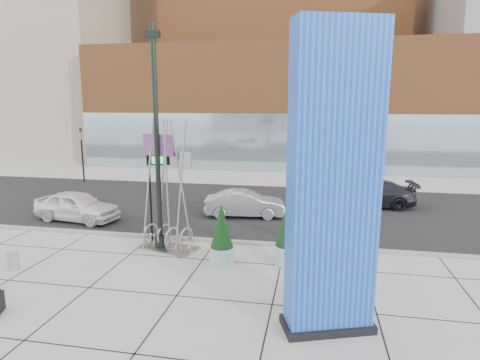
% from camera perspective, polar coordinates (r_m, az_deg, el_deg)
% --- Properties ---
extents(ground, '(160.00, 160.00, 0.00)m').
position_cam_1_polar(ground, '(14.36, -11.50, -13.71)').
color(ground, '#9E9991').
rests_on(ground, ground).
extents(street_asphalt, '(80.00, 12.00, 0.02)m').
position_cam_1_polar(street_asphalt, '(23.39, -2.29, -3.71)').
color(street_asphalt, black).
rests_on(street_asphalt, ground).
extents(curb_edge, '(80.00, 0.30, 0.12)m').
position_cam_1_polar(curb_edge, '(17.83, -6.65, -8.36)').
color(curb_edge, gray).
rests_on(curb_edge, ground).
extents(tower_podium, '(34.00, 10.00, 11.00)m').
position_cam_1_polar(tower_podium, '(39.25, 4.75, 10.32)').
color(tower_podium, '#9A572C').
rests_on(tower_podium, ground).
extents(tower_glass_front, '(34.00, 0.60, 5.00)m').
position_cam_1_polar(tower_glass_front, '(34.65, 3.84, 5.28)').
color(tower_glass_front, '#8CA5B2').
rests_on(tower_glass_front, ground).
extents(building_beige_left, '(18.00, 20.00, 34.00)m').
position_cam_1_polar(building_beige_left, '(56.64, -24.68, 21.32)').
color(building_beige_left, gray).
rests_on(building_beige_left, ground).
extents(blue_pylon, '(2.58, 1.77, 7.90)m').
position_cam_1_polar(blue_pylon, '(10.29, 13.09, -1.26)').
color(blue_pylon, blue).
rests_on(blue_pylon, ground).
extents(lamp_post, '(0.56, 0.49, 8.90)m').
position_cam_1_polar(lamp_post, '(16.27, -11.63, 2.62)').
color(lamp_post, black).
rests_on(lamp_post, ground).
extents(public_art_sculpture, '(2.58, 1.76, 5.35)m').
position_cam_1_polar(public_art_sculpture, '(16.61, -10.21, -5.06)').
color(public_art_sculpture, '#A7A9AB').
rests_on(public_art_sculpture, ground).
extents(concrete_bollard, '(0.36, 0.36, 0.69)m').
position_cam_1_polar(concrete_bollard, '(16.85, -29.53, -9.92)').
color(concrete_bollard, gray).
rests_on(concrete_bollard, ground).
extents(overhead_street_sign, '(1.76, 0.60, 3.77)m').
position_cam_1_polar(overhead_street_sign, '(17.25, -10.84, 1.74)').
color(overhead_street_sign, black).
rests_on(overhead_street_sign, ground).
extents(round_planter_east, '(1.04, 1.04, 2.61)m').
position_cam_1_polar(round_planter_east, '(16.35, 12.95, -6.05)').
color(round_planter_east, '#9BD0CE').
rests_on(round_planter_east, ground).
extents(round_planter_mid, '(1.03, 1.03, 2.58)m').
position_cam_1_polar(round_planter_mid, '(15.06, 6.88, -7.39)').
color(round_planter_mid, '#9BD0CE').
rests_on(round_planter_mid, ground).
extents(round_planter_west, '(0.92, 0.92, 2.31)m').
position_cam_1_polar(round_planter_west, '(15.03, -2.62, -7.87)').
color(round_planter_west, '#9BD0CE').
rests_on(round_planter_west, ground).
extents(car_white_west, '(4.62, 2.40, 1.50)m').
position_cam_1_polar(car_white_west, '(22.01, -22.17, -3.49)').
color(car_white_west, white).
rests_on(car_white_west, ground).
extents(car_silver_mid, '(4.33, 2.00, 1.38)m').
position_cam_1_polar(car_silver_mid, '(21.10, 0.71, -3.43)').
color(car_silver_mid, '#9A9BA1').
rests_on(car_silver_mid, ground).
extents(car_dark_east, '(5.32, 2.48, 1.50)m').
position_cam_1_polar(car_dark_east, '(24.27, 17.79, -1.89)').
color(car_dark_east, black).
rests_on(car_dark_east, ground).
extents(traffic_signal, '(0.15, 0.18, 4.10)m').
position_cam_1_polar(traffic_signal, '(32.20, -21.54, 3.74)').
color(traffic_signal, black).
rests_on(traffic_signal, ground).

